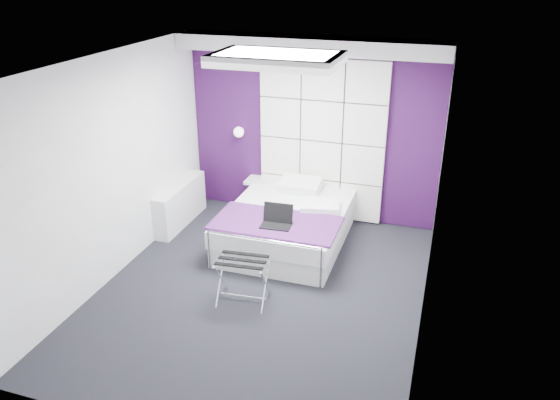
% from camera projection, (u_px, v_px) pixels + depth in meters
% --- Properties ---
extents(floor, '(4.40, 4.40, 0.00)m').
position_uv_depth(floor, '(261.00, 291.00, 6.31)').
color(floor, black).
rests_on(floor, ground).
extents(ceiling, '(4.40, 4.40, 0.00)m').
position_uv_depth(ceiling, '(257.00, 63.00, 5.24)').
color(ceiling, white).
rests_on(ceiling, wall_back).
extents(wall_back, '(3.60, 0.00, 3.60)m').
position_uv_depth(wall_back, '(313.00, 130.00, 7.68)').
color(wall_back, silver).
rests_on(wall_back, floor).
extents(wall_left, '(0.00, 4.40, 4.40)m').
position_uv_depth(wall_left, '(113.00, 169.00, 6.28)').
color(wall_left, silver).
rests_on(wall_left, floor).
extents(wall_right, '(0.00, 4.40, 4.40)m').
position_uv_depth(wall_right, '(434.00, 209.00, 5.27)').
color(wall_right, silver).
rests_on(wall_right, floor).
extents(accent_wall, '(3.58, 0.02, 2.58)m').
position_uv_depth(accent_wall, '(312.00, 130.00, 7.68)').
color(accent_wall, '#300D3A').
rests_on(accent_wall, wall_back).
extents(soffit, '(3.58, 0.50, 0.20)m').
position_uv_depth(soffit, '(310.00, 45.00, 6.98)').
color(soffit, silver).
rests_on(soffit, wall_back).
extents(headboard, '(1.80, 0.08, 2.30)m').
position_uv_depth(headboard, '(322.00, 141.00, 7.64)').
color(headboard, white).
rests_on(headboard, wall_back).
extents(skylight, '(1.36, 0.86, 0.12)m').
position_uv_depth(skylight, '(277.00, 58.00, 5.78)').
color(skylight, white).
rests_on(skylight, ceiling).
extents(wall_lamp, '(0.15, 0.15, 0.15)m').
position_uv_depth(wall_lamp, '(240.00, 131.00, 7.89)').
color(wall_lamp, white).
rests_on(wall_lamp, wall_back).
extents(radiator, '(0.22, 1.20, 0.60)m').
position_uv_depth(radiator, '(180.00, 204.00, 7.79)').
color(radiator, silver).
rests_on(radiator, floor).
extents(bed, '(1.56, 1.88, 0.66)m').
position_uv_depth(bed, '(287.00, 224.00, 7.25)').
color(bed, silver).
rests_on(bed, floor).
extents(nightstand, '(0.41, 0.32, 0.05)m').
position_uv_depth(nightstand, '(260.00, 181.00, 8.06)').
color(nightstand, silver).
rests_on(nightstand, wall_back).
extents(luggage_rack, '(0.54, 0.40, 0.53)m').
position_uv_depth(luggage_rack, '(243.00, 280.00, 6.02)').
color(luggage_rack, silver).
rests_on(luggage_rack, floor).
extents(laptop, '(0.37, 0.26, 0.26)m').
position_uv_depth(laptop, '(277.00, 220.00, 6.67)').
color(laptop, black).
rests_on(laptop, bed).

